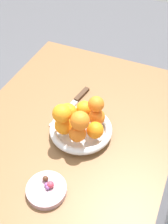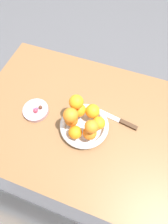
# 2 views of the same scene
# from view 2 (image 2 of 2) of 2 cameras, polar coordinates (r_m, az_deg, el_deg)

# --- Properties ---
(ground_plane) EXTENTS (6.00, 6.00, 0.00)m
(ground_plane) POSITION_cam_2_polar(r_m,az_deg,el_deg) (1.57, -0.32, -13.94)
(ground_plane) COLOR #4C4C51
(dining_table) EXTENTS (1.10, 0.76, 0.74)m
(dining_table) POSITION_cam_2_polar(r_m,az_deg,el_deg) (0.95, -0.51, -4.33)
(dining_table) COLOR brown
(dining_table) RESTS_ON ground_plane
(fruit_bowl) EXTENTS (0.23, 0.23, 0.04)m
(fruit_bowl) POSITION_cam_2_polar(r_m,az_deg,el_deg) (0.83, 0.11, -4.51)
(fruit_bowl) COLOR silver
(fruit_bowl) RESTS_ON dining_table
(candy_dish) EXTENTS (0.13, 0.13, 0.02)m
(candy_dish) POSITION_cam_2_polar(r_m,az_deg,el_deg) (0.91, -15.44, 0.55)
(candy_dish) COLOR #B28C99
(candy_dish) RESTS_ON dining_table
(orange_0) EXTENTS (0.06, 0.06, 0.06)m
(orange_0) POSITION_cam_2_polar(r_m,az_deg,el_deg) (0.77, -2.88, -6.66)
(orange_0) COLOR orange
(orange_0) RESTS_ON fruit_bowl
(orange_1) EXTENTS (0.06, 0.06, 0.06)m
(orange_1) POSITION_cam_2_polar(r_m,az_deg,el_deg) (0.76, 1.90, -6.86)
(orange_1) COLOR orange
(orange_1) RESTS_ON fruit_bowl
(orange_2) EXTENTS (0.06, 0.06, 0.06)m
(orange_2) POSITION_cam_2_polar(r_m,az_deg,el_deg) (0.78, 4.82, -3.62)
(orange_2) COLOR orange
(orange_2) RESTS_ON fruit_bowl
(orange_3) EXTENTS (0.07, 0.07, 0.07)m
(orange_3) POSITION_cam_2_polar(r_m,az_deg,el_deg) (0.81, 2.80, 0.26)
(orange_3) COLOR orange
(orange_3) RESTS_ON fruit_bowl
(orange_4) EXTENTS (0.07, 0.07, 0.07)m
(orange_4) POSITION_cam_2_polar(r_m,az_deg,el_deg) (0.81, -1.68, 0.86)
(orange_4) COLOR orange
(orange_4) RESTS_ON fruit_bowl
(orange_5) EXTENTS (0.06, 0.06, 0.06)m
(orange_5) POSITION_cam_2_polar(r_m,az_deg,el_deg) (0.79, -4.13, -2.60)
(orange_5) COLOR orange
(orange_5) RESTS_ON fruit_bowl
(orange_6) EXTENTS (0.06, 0.06, 0.06)m
(orange_6) POSITION_cam_2_polar(r_m,az_deg,el_deg) (0.75, -2.42, 3.58)
(orange_6) COLOR orange
(orange_6) RESTS_ON orange_4
(orange_7) EXTENTS (0.07, 0.07, 0.07)m
(orange_7) POSITION_cam_2_polar(r_m,az_deg,el_deg) (0.73, -4.41, -1.10)
(orange_7) COLOR orange
(orange_7) RESTS_ON orange_5
(orange_8) EXTENTS (0.06, 0.06, 0.06)m
(orange_8) POSITION_cam_2_polar(r_m,az_deg,el_deg) (0.71, 2.42, -4.82)
(orange_8) COLOR orange
(orange_8) RESTS_ON orange_1
(candy_ball_0) EXTENTS (0.02, 0.02, 0.02)m
(candy_ball_0) POSITION_cam_2_polar(r_m,az_deg,el_deg) (0.89, -14.05, 1.52)
(candy_ball_0) COLOR #472819
(candy_ball_0) RESTS_ON candy_dish
(candy_ball_1) EXTENTS (0.02, 0.02, 0.02)m
(candy_ball_1) POSITION_cam_2_polar(r_m,az_deg,el_deg) (0.88, -15.50, 0.47)
(candy_ball_1) COLOR #C6384C
(candy_ball_1) RESTS_ON candy_dish
(candy_ball_2) EXTENTS (0.01, 0.01, 0.01)m
(candy_ball_2) POSITION_cam_2_polar(r_m,az_deg,el_deg) (0.89, -15.90, 0.76)
(candy_ball_2) COLOR #8C4C99
(candy_ball_2) RESTS_ON candy_dish
(candy_ball_3) EXTENTS (0.01, 0.01, 0.01)m
(candy_ball_3) POSITION_cam_2_polar(r_m,az_deg,el_deg) (0.89, -15.26, 1.06)
(candy_ball_3) COLOR #8C4C99
(candy_ball_3) RESTS_ON candy_dish
(knife) EXTENTS (0.26, 0.06, 0.01)m
(knife) POSITION_cam_2_polar(r_m,az_deg,el_deg) (0.88, 10.62, -2.33)
(knife) COLOR #3F2819
(knife) RESTS_ON dining_table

